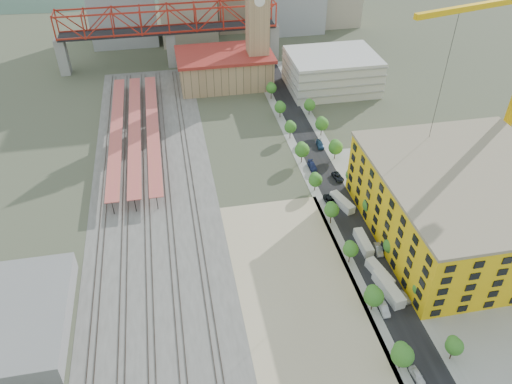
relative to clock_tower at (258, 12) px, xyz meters
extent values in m
plane|color=#474C38|center=(-8.00, -79.99, -28.70)|extent=(400.00, 400.00, 0.00)
cube|color=#605E59|center=(-44.00, -62.49, -28.67)|extent=(36.00, 165.00, 0.06)
cube|color=tan|center=(-12.00, -111.49, -28.67)|extent=(28.00, 67.00, 0.06)
cube|color=black|center=(8.00, -64.99, -28.67)|extent=(12.00, 170.00, 0.06)
cube|color=gray|center=(2.50, -64.99, -28.68)|extent=(3.00, 170.00, 0.04)
cube|color=gray|center=(13.50, -64.99, -28.68)|extent=(3.00, 170.00, 0.04)
cube|color=gray|center=(37.00, -99.99, -28.67)|extent=(50.00, 90.00, 0.06)
cube|color=#382B23|center=(-58.72, -62.49, -28.55)|extent=(0.12, 160.00, 0.18)
cube|color=#382B23|center=(-57.28, -62.49, -28.55)|extent=(0.12, 160.00, 0.18)
cube|color=#382B23|center=(-52.72, -62.49, -28.55)|extent=(0.12, 160.00, 0.18)
cube|color=#382B23|center=(-51.28, -62.49, -28.55)|extent=(0.12, 160.00, 0.18)
cube|color=#382B23|center=(-46.72, -62.49, -28.55)|extent=(0.12, 160.00, 0.18)
cube|color=#382B23|center=(-45.28, -62.49, -28.55)|extent=(0.12, 160.00, 0.18)
cube|color=#382B23|center=(-40.72, -62.49, -28.55)|extent=(0.12, 160.00, 0.18)
cube|color=#382B23|center=(-39.28, -62.49, -28.55)|extent=(0.12, 160.00, 0.18)
cube|color=#382B23|center=(-33.72, -62.49, -28.55)|extent=(0.12, 160.00, 0.18)
cube|color=#382B23|center=(-32.28, -62.49, -28.55)|extent=(0.12, 160.00, 0.18)
cube|color=#BE494F|center=(-55.00, -34.99, -24.70)|extent=(4.00, 80.00, 0.25)
cylinder|color=black|center=(-55.00, -34.99, -26.70)|extent=(0.24, 0.24, 4.00)
cube|color=#BE494F|center=(-49.00, -34.99, -24.70)|extent=(4.00, 80.00, 0.25)
cylinder|color=black|center=(-49.00, -34.99, -26.70)|extent=(0.24, 0.24, 4.00)
cube|color=#BE494F|center=(-43.00, -34.99, -24.70)|extent=(4.00, 80.00, 0.25)
cylinder|color=black|center=(-43.00, -34.99, -26.70)|extent=(0.24, 0.24, 4.00)
cube|color=tan|center=(-13.00, 2.01, -22.70)|extent=(36.00, 22.00, 12.00)
cube|color=maroon|center=(-13.00, 2.01, -16.20)|extent=(38.00, 24.00, 1.20)
cube|color=tan|center=(0.00, 0.01, -8.70)|extent=(8.00, 8.00, 40.00)
cylinder|color=white|center=(0.00, -4.09, 5.30)|extent=(4.00, 0.30, 4.00)
cube|color=silver|center=(28.00, -9.99, -21.70)|extent=(34.00, 26.00, 14.00)
cube|color=gray|center=(-78.00, 25.01, -21.20)|extent=(4.00, 6.00, 15.00)
cube|color=gray|center=(12.00, 25.01, -21.20)|extent=(4.00, 6.00, 15.00)
cube|color=gray|center=(-33.00, 25.01, -21.20)|extent=(4.00, 6.00, 15.00)
cube|color=black|center=(-33.00, 25.01, -13.20)|extent=(90.00, 9.00, 1.00)
cube|color=yellow|center=(34.00, -99.99, -19.70)|extent=(44.00, 50.00, 18.00)
cube|color=gray|center=(34.00, -99.99, -10.30)|extent=(44.60, 50.60, 0.80)
cube|color=gray|center=(-74.00, -109.99, -26.20)|extent=(22.00, 32.00, 5.00)
cube|color=#9EA0A3|center=(-53.00, 60.01, -9.70)|extent=(30.00, 25.00, 38.00)
ellipsoid|color=#4C6B59|center=(-88.00, 180.01, -96.70)|extent=(396.00, 216.00, 180.00)
ellipsoid|color=#4C6B59|center=(32.00, 180.01, -120.70)|extent=(484.00, 264.00, 220.00)
ellipsoid|color=#4C6B59|center=(152.00, 180.01, -98.70)|extent=(418.00, 228.00, 190.00)
cube|color=yellow|center=(39.53, -79.47, 23.97)|extent=(41.64, 11.61, 1.34)
cube|color=silver|center=(8.00, -116.18, -27.27)|extent=(4.13, 10.69, 2.85)
cube|color=silver|center=(8.00, -110.93, -27.48)|extent=(4.26, 9.17, 2.43)
cube|color=silver|center=(8.00, -100.11, -27.48)|extent=(2.34, 8.91, 2.44)
cube|color=silver|center=(8.00, -83.47, -27.47)|extent=(4.97, 9.25, 2.45)
imported|color=silver|center=(5.00, -137.72, -27.96)|extent=(2.16, 4.46, 1.47)
imported|color=#AFB0B5|center=(5.00, -120.92, -27.92)|extent=(1.84, 4.80, 1.56)
imported|color=black|center=(5.00, -81.60, -27.91)|extent=(2.67, 5.70, 1.58)
imported|color=navy|center=(5.00, -63.67, -27.93)|extent=(2.17, 5.31, 1.54)
imported|color=silver|center=(11.00, -118.63, -28.01)|extent=(2.12, 4.19, 1.37)
imported|color=#95959A|center=(11.00, -102.90, -27.91)|extent=(2.27, 4.92, 1.56)
imported|color=black|center=(11.00, -70.75, -27.98)|extent=(2.98, 5.40, 1.43)
imported|color=navy|center=(11.00, -52.07, -27.94)|extent=(2.52, 5.34, 1.50)
camera|label=1|loc=(-36.56, -186.55, 59.68)|focal=35.00mm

